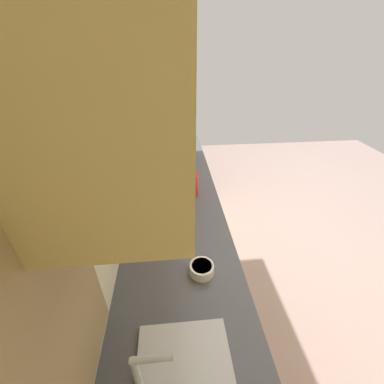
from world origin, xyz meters
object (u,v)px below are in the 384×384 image
oven_range (172,156)px  kettle (189,184)px  microwave (170,147)px  bowl (202,268)px

oven_range → kettle: bearing=-176.1°
oven_range → kettle: 1.81m
microwave → kettle: microwave is taller
oven_range → kettle: kettle is taller
oven_range → microwave: (-1.13, 0.01, 0.59)m
microwave → bowl: microwave is taller
oven_range → bowl: (-2.45, -0.12, 0.47)m
bowl → kettle: 0.73m
bowl → kettle: size_ratio=0.63×
microwave → oven_range: bearing=-0.7°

